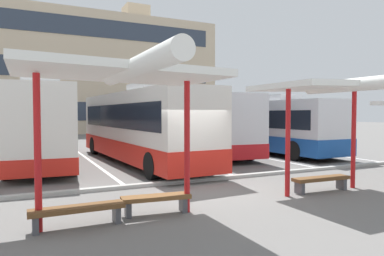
{
  "coord_description": "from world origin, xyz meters",
  "views": [
    {
      "loc": [
        -5.08,
        -9.5,
        2.38
      ],
      "look_at": [
        1.06,
        3.28,
        1.79
      ],
      "focal_mm": 32.66,
      "sensor_mm": 36.0,
      "label": 1
    }
  ],
  "objects_px": {
    "waiting_shelter_1": "(122,76)",
    "coach_bus_2": "(139,127)",
    "coach_bus_1": "(43,126)",
    "coach_bus_4": "(263,126)",
    "bench_1": "(78,211)",
    "bench_2": "(156,200)",
    "waiting_shelter_2": "(330,89)",
    "bench_3": "(321,180)",
    "coach_bus_3": "(200,124)"
  },
  "relations": [
    {
      "from": "coach_bus_1",
      "to": "coach_bus_3",
      "type": "bearing_deg",
      "value": 8.11
    },
    {
      "from": "coach_bus_1",
      "to": "bench_1",
      "type": "bearing_deg",
      "value": -88.78
    },
    {
      "from": "coach_bus_2",
      "to": "bench_3",
      "type": "height_order",
      "value": "coach_bus_2"
    },
    {
      "from": "coach_bus_4",
      "to": "bench_2",
      "type": "distance_m",
      "value": 14.57
    },
    {
      "from": "coach_bus_2",
      "to": "bench_3",
      "type": "xyz_separation_m",
      "value": [
        3.13,
        -8.58,
        -1.37
      ]
    },
    {
      "from": "coach_bus_3",
      "to": "bench_3",
      "type": "distance_m",
      "value": 11.11
    },
    {
      "from": "waiting_shelter_1",
      "to": "waiting_shelter_2",
      "type": "distance_m",
      "value": 6.25
    },
    {
      "from": "coach_bus_3",
      "to": "bench_2",
      "type": "xyz_separation_m",
      "value": [
        -6.77,
        -11.02,
        -1.39
      ]
    },
    {
      "from": "bench_3",
      "to": "coach_bus_2",
      "type": "bearing_deg",
      "value": 110.03
    },
    {
      "from": "coach_bus_2",
      "to": "bench_2",
      "type": "relative_size",
      "value": 7.37
    },
    {
      "from": "coach_bus_1",
      "to": "coach_bus_4",
      "type": "height_order",
      "value": "coach_bus_1"
    },
    {
      "from": "bench_1",
      "to": "coach_bus_2",
      "type": "bearing_deg",
      "value": 65.6
    },
    {
      "from": "coach_bus_1",
      "to": "bench_3",
      "type": "xyz_separation_m",
      "value": [
        7.36,
        -9.68,
        -1.47
      ]
    },
    {
      "from": "coach_bus_2",
      "to": "coach_bus_3",
      "type": "height_order",
      "value": "coach_bus_2"
    },
    {
      "from": "coach_bus_1",
      "to": "bench_1",
      "type": "height_order",
      "value": "coach_bus_1"
    },
    {
      "from": "bench_1",
      "to": "bench_2",
      "type": "height_order",
      "value": "same"
    },
    {
      "from": "coach_bus_3",
      "to": "bench_1",
      "type": "height_order",
      "value": "coach_bus_3"
    },
    {
      "from": "waiting_shelter_1",
      "to": "coach_bus_3",
      "type": "bearing_deg",
      "value": 56.13
    },
    {
      "from": "coach_bus_4",
      "to": "waiting_shelter_1",
      "type": "bearing_deg",
      "value": -138.18
    },
    {
      "from": "bench_3",
      "to": "coach_bus_3",
      "type": "bearing_deg",
      "value": 82.59
    },
    {
      "from": "waiting_shelter_1",
      "to": "bench_2",
      "type": "xyz_separation_m",
      "value": [
        0.9,
        0.4,
        -2.84
      ]
    },
    {
      "from": "coach_bus_1",
      "to": "waiting_shelter_1",
      "type": "height_order",
      "value": "coach_bus_1"
    },
    {
      "from": "waiting_shelter_1",
      "to": "bench_1",
      "type": "bearing_deg",
      "value": 167.36
    },
    {
      "from": "coach_bus_3",
      "to": "coach_bus_4",
      "type": "bearing_deg",
      "value": -16.15
    },
    {
      "from": "bench_2",
      "to": "waiting_shelter_2",
      "type": "bearing_deg",
      "value": -2.19
    },
    {
      "from": "coach_bus_1",
      "to": "waiting_shelter_2",
      "type": "bearing_deg",
      "value": -53.59
    },
    {
      "from": "waiting_shelter_1",
      "to": "bench_2",
      "type": "bearing_deg",
      "value": 23.82
    },
    {
      "from": "bench_3",
      "to": "coach_bus_4",
      "type": "bearing_deg",
      "value": 61.78
    },
    {
      "from": "coach_bus_3",
      "to": "coach_bus_4",
      "type": "xyz_separation_m",
      "value": [
        3.85,
        -1.11,
        -0.15
      ]
    },
    {
      "from": "coach_bus_1",
      "to": "bench_3",
      "type": "height_order",
      "value": "coach_bus_1"
    },
    {
      "from": "waiting_shelter_2",
      "to": "bench_3",
      "type": "distance_m",
      "value": 2.77
    },
    {
      "from": "waiting_shelter_1",
      "to": "coach_bus_2",
      "type": "bearing_deg",
      "value": 71.01
    },
    {
      "from": "coach_bus_4",
      "to": "waiting_shelter_1",
      "type": "xyz_separation_m",
      "value": [
        -11.52,
        -10.31,
        1.61
      ]
    },
    {
      "from": "coach_bus_3",
      "to": "waiting_shelter_1",
      "type": "bearing_deg",
      "value": -123.87
    },
    {
      "from": "coach_bus_3",
      "to": "waiting_shelter_1",
      "type": "distance_m",
      "value": 13.83
    },
    {
      "from": "waiting_shelter_1",
      "to": "bench_3",
      "type": "xyz_separation_m",
      "value": [
        6.25,
        0.48,
        -2.84
      ]
    },
    {
      "from": "bench_3",
      "to": "coach_bus_1",
      "type": "bearing_deg",
      "value": 127.23
    },
    {
      "from": "waiting_shelter_2",
      "to": "bench_3",
      "type": "xyz_separation_m",
      "value": [
        0.0,
        0.29,
        -2.75
      ]
    },
    {
      "from": "bench_1",
      "to": "bench_2",
      "type": "bearing_deg",
      "value": 6.2
    },
    {
      "from": "waiting_shelter_1",
      "to": "waiting_shelter_2",
      "type": "relative_size",
      "value": 1.09
    },
    {
      "from": "bench_2",
      "to": "bench_3",
      "type": "bearing_deg",
      "value": 0.94
    },
    {
      "from": "bench_2",
      "to": "coach_bus_3",
      "type": "bearing_deg",
      "value": 58.46
    },
    {
      "from": "coach_bus_2",
      "to": "bench_2",
      "type": "height_order",
      "value": "coach_bus_2"
    },
    {
      "from": "coach_bus_4",
      "to": "waiting_shelter_2",
      "type": "height_order",
      "value": "coach_bus_4"
    },
    {
      "from": "waiting_shelter_1",
      "to": "bench_3",
      "type": "relative_size",
      "value": 2.52
    },
    {
      "from": "bench_3",
      "to": "waiting_shelter_2",
      "type": "bearing_deg",
      "value": -90.0
    },
    {
      "from": "coach_bus_3",
      "to": "coach_bus_4",
      "type": "height_order",
      "value": "coach_bus_3"
    },
    {
      "from": "bench_1",
      "to": "waiting_shelter_2",
      "type": "relative_size",
      "value": 0.43
    },
    {
      "from": "coach_bus_1",
      "to": "bench_1",
      "type": "relative_size",
      "value": 5.37
    },
    {
      "from": "coach_bus_3",
      "to": "waiting_shelter_1",
      "type": "height_order",
      "value": "coach_bus_3"
    }
  ]
}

